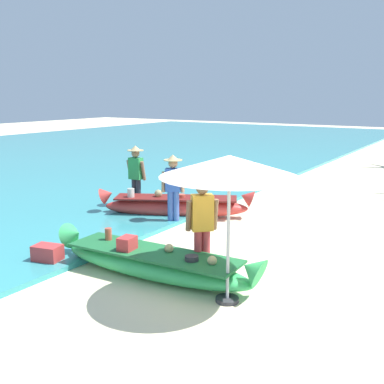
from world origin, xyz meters
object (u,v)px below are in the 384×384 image
Objects in this scene: boat_red_midground at (176,206)px; cooler_box at (48,255)px; patio_umbrella_large at (229,167)px; boat_green_foreground at (153,262)px; person_tourist_customer at (202,224)px; person_vendor_hatted at (173,185)px; person_vendor_assistant at (136,173)px.

cooler_box is (-0.03, -4.12, -0.10)m from boat_red_midground.
cooler_box is at bearing -173.04° from patio_umbrella_large.
cooler_box is at bearing -163.35° from boat_green_foreground.
person_tourist_customer is 3.34× the size of cooler_box.
boat_green_foreground is at bearing -144.30° from person_tourist_customer.
patio_umbrella_large reaches higher than boat_green_foreground.
person_vendor_hatted is (-1.59, 2.90, 0.72)m from boat_green_foreground.
person_tourist_customer is (2.63, -3.03, 0.66)m from boat_red_midground.
person_vendor_hatted is 1.02× the size of person_tourist_customer.
boat_green_foreground is 4.03m from boat_red_midground.
patio_umbrella_large reaches higher than cooler_box.
patio_umbrella_large is 4.01m from cooler_box.
boat_red_midground is at bearing 119.82° from person_vendor_hatted.
boat_red_midground is at bearing -4.63° from person_vendor_assistant.
patio_umbrella_large is (3.49, -3.69, 1.78)m from boat_red_midground.
patio_umbrella_large is at bearing -6.05° from boat_green_foreground.
cooler_box is (1.35, -4.23, -0.82)m from person_vendor_assistant.
boat_green_foreground is at bearing -47.51° from person_vendor_assistant.
person_vendor_assistant reaches higher than boat_green_foreground.
boat_red_midground is 2.22× the size of person_tourist_customer.
patio_umbrella_large is at bearing -44.39° from person_vendor_hatted.
person_vendor_hatted is 0.98× the size of person_vendor_assistant.
person_vendor_hatted is 4.52m from patio_umbrella_large.
person_tourist_customer is at bearing -48.99° from boat_red_midground.
boat_red_midground is 4.12m from cooler_box.
cooler_box is at bearing -90.46° from boat_red_midground.
boat_red_midground is 5.38m from patio_umbrella_large.
person_vendor_assistant is 4.51m from cooler_box.
patio_umbrella_large is at bearing -37.55° from person_tourist_customer.
cooler_box is (-0.39, -3.50, -0.79)m from person_vendor_hatted.
boat_red_midground reaches higher than boat_green_foreground.
person_vendor_hatted reaches higher than boat_green_foreground.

